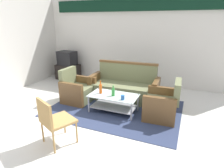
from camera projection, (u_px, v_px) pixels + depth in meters
The scene contains 13 objects.
ground_plane at pixel (95, 126), 3.86m from camera, with size 14.00×14.00×0.00m, color silver.
wall_back at pixel (138, 39), 6.07m from camera, with size 6.52×0.19×2.80m.
rug at pixel (115, 108), 4.61m from camera, with size 3.01×2.12×0.01m, color #2D3856.
couch at pixel (124, 88), 5.10m from camera, with size 1.82×0.80×0.96m.
armchair_left at pixel (77, 91), 4.97m from camera, with size 0.72×0.78×0.85m.
armchair_right at pixel (162, 105), 4.11m from camera, with size 0.73×0.79×0.85m.
coffee_table at pixel (114, 101), 4.38m from camera, with size 1.10×0.60×0.40m.
bottle_orange at pixel (101, 89), 4.41m from camera, with size 0.07×0.07×0.31m.
bottle_green at pixel (113, 92), 4.27m from camera, with size 0.07×0.07×0.24m.
cup at pixel (123, 97), 4.07m from camera, with size 0.08×0.08×0.10m, color #2659A5.
tv_stand at pixel (68, 72), 6.89m from camera, with size 0.80×0.50×0.52m, color black.
television at pixel (67, 58), 6.74m from camera, with size 0.64×0.50×0.48m.
wicker_chair at pixel (53, 118), 3.13m from camera, with size 0.64×0.64×0.84m.
Camera 1 is at (1.63, -3.00, 2.02)m, focal length 30.60 mm.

